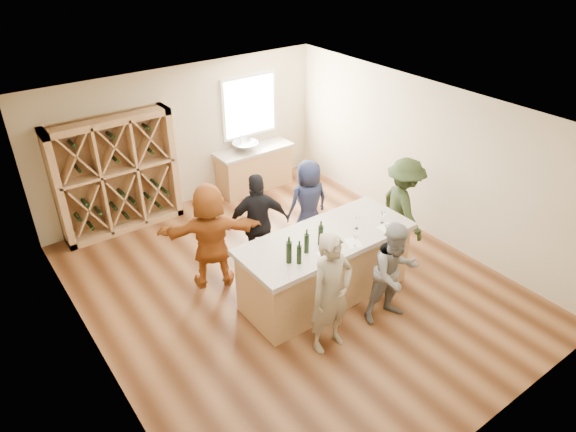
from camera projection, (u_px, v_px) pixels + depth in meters
floor at (290, 286)px, 8.37m from camera, size 6.00×7.00×0.10m
ceiling at (291, 116)px, 6.89m from camera, size 6.00×7.00×0.10m
wall_back at (183, 137)px, 10.09m from camera, size 6.00×0.10×2.80m
wall_front at (500, 351)px, 5.17m from camera, size 6.00×0.10×2.80m
wall_left at (84, 285)px, 6.08m from camera, size 0.10×7.00×2.80m
wall_right at (427, 159)px, 9.18m from camera, size 0.10×7.00×2.80m
window_frame at (249, 106)px, 10.62m from camera, size 1.30×0.06×1.30m
window_pane at (250, 106)px, 10.60m from camera, size 1.18×0.01×1.18m
wine_rack at (117, 175)px, 9.29m from camera, size 2.20×0.45×2.20m
back_counter_base at (254, 169)px, 11.05m from camera, size 1.60×0.58×0.86m
back_counter_top at (254, 150)px, 10.82m from camera, size 1.70×0.62×0.06m
sink at (245, 146)px, 10.66m from camera, size 0.54×0.54×0.19m
faucet at (241, 141)px, 10.75m from camera, size 0.02×0.02×0.30m
tasting_counter_base at (325, 268)px, 7.87m from camera, size 2.60×1.00×1.00m
tasting_counter_top at (326, 239)px, 7.60m from camera, size 2.72×1.12×0.08m
wine_bottle_a at (289, 252)px, 6.93m from camera, size 0.08×0.08×0.33m
wine_bottle_b at (299, 255)px, 6.93m from camera, size 0.08×0.08×0.28m
wine_bottle_c at (307, 243)px, 7.15m from camera, size 0.08×0.08×0.30m
wine_bottle_e at (321, 235)px, 7.31m from camera, size 0.09×0.09×0.31m
wine_glass_a at (333, 251)px, 7.08m from camera, size 0.08×0.08×0.18m
wine_glass_b at (355, 242)px, 7.31m from camera, size 0.07×0.07×0.16m
wine_glass_c at (386, 230)px, 7.56m from camera, size 0.08×0.08×0.18m
wine_glass_d at (357, 224)px, 7.72m from camera, size 0.09×0.09×0.17m
wine_glass_e at (383, 218)px, 7.86m from camera, size 0.07×0.07×0.19m
tasting_menu_a at (326, 255)px, 7.16m from camera, size 0.22×0.28×0.00m
tasting_menu_b at (354, 243)px, 7.42m from camera, size 0.28×0.32×0.00m
tasting_menu_c at (389, 229)px, 7.74m from camera, size 0.25×0.33×0.00m
person_near_left at (331, 294)px, 6.72m from camera, size 0.66×0.48×1.80m
person_near_right at (394, 273)px, 7.27m from camera, size 0.84×0.57×1.59m
person_server at (403, 208)px, 8.69m from camera, size 0.87×1.26×1.78m
person_far_mid at (259, 223)px, 8.32m from camera, size 1.13×0.87×1.73m
person_far_right at (308, 203)px, 9.05m from camera, size 0.83×0.60×1.58m
person_far_left at (211, 236)px, 7.94m from camera, size 1.73×1.23×1.77m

